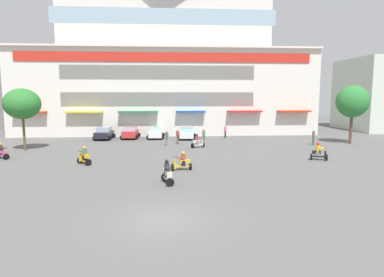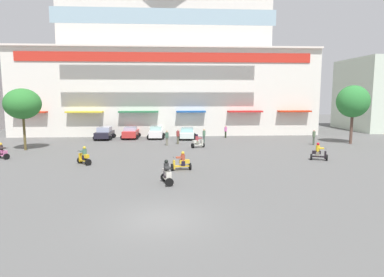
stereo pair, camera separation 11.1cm
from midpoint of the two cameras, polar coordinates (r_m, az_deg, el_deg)
The scene contains 20 objects.
ground_plane at distance 28.00m, azimuth -4.54°, elevation -3.98°, with size 128.00×128.00×0.00m, color #5A5A59.
colonial_building at distance 51.78m, azimuth -4.32°, elevation 12.65°, with size 41.92×19.53×23.00m.
flank_building_right at distance 60.73m, azimuth 29.54°, elevation 6.58°, with size 9.62×11.75×11.17m.
plaza_tree_0 at distance 37.17m, azimuth -27.03°, elevation 5.32°, with size 3.55×3.57×6.20m.
plaza_tree_1 at distance 41.76m, azimuth 26.01°, elevation 5.72°, with size 3.70×3.16×6.63m.
parked_car_0 at distance 43.16m, azimuth -14.72°, elevation 0.91°, with size 2.46×3.86×1.56m.
parked_car_1 at distance 43.22m, azimuth -10.41°, elevation 1.02°, with size 2.37×3.90×1.50m.
parked_car_2 at distance 42.82m, azimuth -6.12°, elevation 1.07°, with size 2.28×3.97×1.57m.
parked_car_3 at distance 41.99m, azimuth -0.75°, elevation 0.89°, with size 2.51×3.93×1.42m.
scooter_rider_0 at distance 30.44m, azimuth 21.05°, elevation -2.34°, with size 1.48×0.98×1.53m.
scooter_rider_1 at distance 35.03m, azimuth 1.08°, elevation -0.62°, with size 1.50×1.04×1.47m.
scooter_rider_2 at distance 28.05m, azimuth -17.94°, elevation -3.01°, with size 1.35×1.40×1.50m.
scooter_rider_4 at distance 24.67m, azimuth -1.68°, elevation -4.15°, with size 1.55×0.73×1.43m.
scooter_rider_5 at distance 33.46m, azimuth -29.79°, elevation -2.06°, with size 1.48×1.25×1.42m.
scooter_rider_6 at distance 21.06m, azimuth -4.21°, elevation -6.06°, with size 0.85×1.54×1.53m.
pedestrian_0 at distance 36.55m, azimuth -4.26°, elevation 0.25°, with size 0.47×0.47×1.69m.
pedestrian_1 at distance 43.20m, azimuth 5.87°, elevation 1.30°, with size 0.43×0.43×1.60m.
pedestrian_2 at distance 37.66m, azimuth -2.36°, elevation 0.48°, with size 0.47×0.47×1.68m.
pedestrian_3 at distance 39.38m, azimuth 20.28°, elevation 0.37°, with size 0.46×0.46×1.72m.
pedestrian_4 at distance 39.04m, azimuth 2.16°, elevation 0.65°, with size 0.38×0.38×1.59m.
Camera 2 is at (0.46, -14.44, 5.59)m, focal length 31.04 mm.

